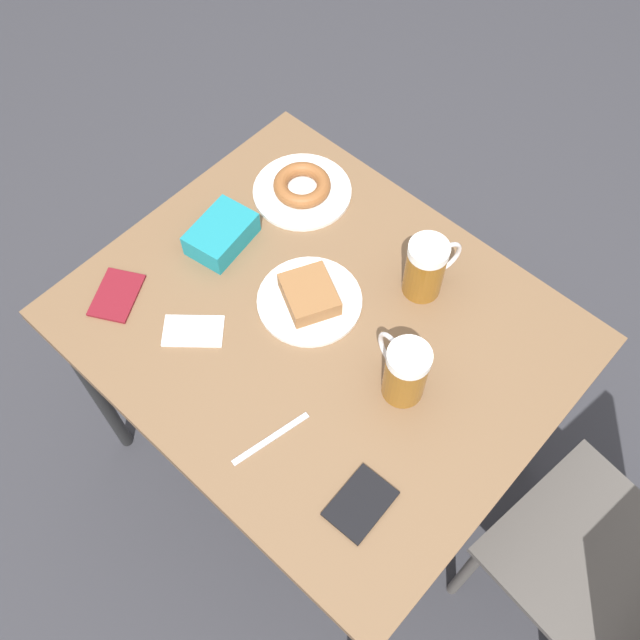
{
  "coord_description": "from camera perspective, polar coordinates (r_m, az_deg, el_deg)",
  "views": [
    {
      "loc": [
        0.57,
        0.52,
        2.06
      ],
      "look_at": [
        0.0,
        0.0,
        0.78
      ],
      "focal_mm": 40.0,
      "sensor_mm": 36.0,
      "label": 1
    }
  ],
  "objects": [
    {
      "name": "passport_near_edge",
      "position": [
        1.61,
        -15.96,
        1.92
      ],
      "size": [
        0.15,
        0.14,
        0.01
      ],
      "rotation": [
        0.0,
        0.0,
        5.22
      ],
      "color": "maroon",
      "rests_on": "table"
    },
    {
      "name": "ground_plane",
      "position": [
        2.2,
        0.0,
        -10.48
      ],
      "size": [
        8.0,
        8.0,
        0.0
      ],
      "primitive_type": "plane",
      "color": "#333338"
    },
    {
      "name": "passport_far_edge",
      "position": [
        1.36,
        3.26,
        -14.45
      ],
      "size": [
        0.13,
        0.09,
        0.01
      ],
      "rotation": [
        0.0,
        0.0,
        1.61
      ],
      "color": "black",
      "rests_on": "table"
    },
    {
      "name": "blue_pouch",
      "position": [
        1.63,
        -7.89,
        6.83
      ],
      "size": [
        0.17,
        0.13,
        0.06
      ],
      "rotation": [
        0.0,
        0.0,
        0.15
      ],
      "color": "teal",
      "rests_on": "table"
    },
    {
      "name": "plate_with_donut",
      "position": [
        1.72,
        -1.44,
        10.51
      ],
      "size": [
        0.24,
        0.24,
        0.04
      ],
      "color": "white",
      "rests_on": "table"
    },
    {
      "name": "beer_mug_center",
      "position": [
        1.39,
        6.9,
        -3.99
      ],
      "size": [
        0.09,
        0.14,
        0.15
      ],
      "color": "#8C5619",
      "rests_on": "table"
    },
    {
      "name": "plate_with_cake",
      "position": [
        1.53,
        -0.85,
        1.81
      ],
      "size": [
        0.23,
        0.23,
        0.05
      ],
      "color": "white",
      "rests_on": "table"
    },
    {
      "name": "napkin_folded",
      "position": [
        1.53,
        -10.11,
        -0.87
      ],
      "size": [
        0.14,
        0.14,
        0.0
      ],
      "rotation": [
        0.0,
        0.0,
        2.29
      ],
      "color": "white",
      "rests_on": "table"
    },
    {
      "name": "beer_mug_left",
      "position": [
        1.52,
        8.51,
        4.17
      ],
      "size": [
        0.13,
        0.09,
        0.15
      ],
      "color": "#8C5619",
      "rests_on": "table"
    },
    {
      "name": "table",
      "position": [
        1.57,
        0.0,
        -1.6
      ],
      "size": [
        0.83,
        1.0,
        0.76
      ],
      "color": "brown",
      "rests_on": "ground_plane"
    },
    {
      "name": "fork",
      "position": [
        1.4,
        -3.95,
        -9.45
      ],
      "size": [
        0.17,
        0.05,
        0.0
      ],
      "rotation": [
        0.0,
        0.0,
        4.5
      ],
      "color": "silver",
      "rests_on": "table"
    }
  ]
}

